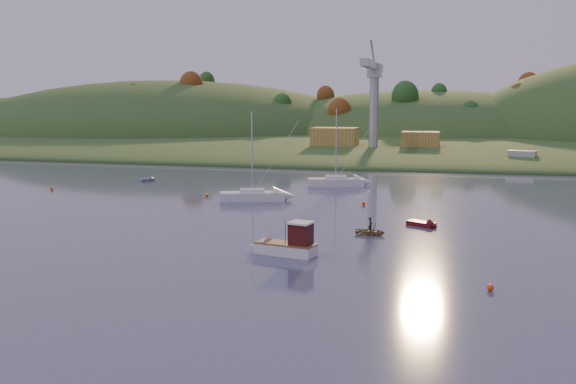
% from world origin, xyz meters
% --- Properties ---
extents(ground, '(500.00, 500.00, 0.00)m').
position_xyz_m(ground, '(0.00, 0.00, 0.00)').
color(ground, '#343955').
rests_on(ground, ground).
extents(far_shore, '(620.00, 220.00, 1.50)m').
position_xyz_m(far_shore, '(0.00, 230.00, 0.00)').
color(far_shore, '#26441B').
rests_on(far_shore, ground).
extents(shore_slope, '(640.00, 150.00, 7.00)m').
position_xyz_m(shore_slope, '(0.00, 165.00, 0.00)').
color(shore_slope, '#26441B').
rests_on(shore_slope, ground).
extents(hill_left_far, '(120.00, 100.00, 32.00)m').
position_xyz_m(hill_left_far, '(-160.00, 215.00, 0.00)').
color(hill_left_far, '#26441B').
rests_on(hill_left_far, ground).
extents(hill_left, '(170.00, 140.00, 44.00)m').
position_xyz_m(hill_left, '(-90.00, 200.00, 0.00)').
color(hill_left, '#26441B').
rests_on(hill_left, ground).
extents(hill_center, '(140.00, 120.00, 36.00)m').
position_xyz_m(hill_center, '(10.00, 210.00, 0.00)').
color(hill_center, '#26441B').
rests_on(hill_center, ground).
extents(hillside_trees, '(280.00, 50.00, 32.00)m').
position_xyz_m(hillside_trees, '(0.00, 185.00, 0.00)').
color(hillside_trees, '#1C4C1B').
rests_on(hillside_trees, ground).
extents(wharf, '(42.00, 16.00, 2.40)m').
position_xyz_m(wharf, '(5.00, 122.00, 1.20)').
color(wharf, slate).
rests_on(wharf, ground).
extents(shed_west, '(11.00, 8.00, 4.80)m').
position_xyz_m(shed_west, '(-8.00, 123.00, 4.80)').
color(shed_west, '#AA8138').
rests_on(shed_west, wharf).
extents(shed_east, '(9.00, 7.00, 4.00)m').
position_xyz_m(shed_east, '(13.00, 124.00, 4.40)').
color(shed_east, '#AA8138').
rests_on(shed_east, wharf).
extents(dock_crane, '(3.20, 28.00, 20.30)m').
position_xyz_m(dock_crane, '(2.00, 118.39, 17.17)').
color(dock_crane, '#B7B7BC').
rests_on(dock_crane, wharf).
extents(fishing_boat, '(6.71, 3.37, 4.10)m').
position_xyz_m(fishing_boat, '(6.76, 18.69, 0.91)').
color(fishing_boat, white).
rests_on(fishing_boat, ground).
extents(sailboat_near, '(9.18, 5.35, 12.21)m').
position_xyz_m(sailboat_near, '(-5.36, 47.83, 0.78)').
color(sailboat_near, white).
rests_on(sailboat_near, ground).
extents(sailboat_far, '(9.36, 4.93, 12.44)m').
position_xyz_m(sailboat_far, '(2.83, 66.32, 0.79)').
color(sailboat_far, white).
rests_on(sailboat_far, ground).
extents(canoe, '(3.33, 2.54, 0.64)m').
position_xyz_m(canoe, '(13.32, 29.18, 0.32)').
color(canoe, olive).
rests_on(canoe, ground).
extents(paddler, '(0.43, 0.60, 1.54)m').
position_xyz_m(paddler, '(13.32, 29.18, 0.77)').
color(paddler, black).
rests_on(paddler, ground).
extents(red_tender, '(3.80, 3.03, 1.26)m').
position_xyz_m(red_tender, '(18.72, 34.74, 0.26)').
color(red_tender, '#4F0B11').
rests_on(red_tender, ground).
extents(grey_dinghy, '(2.66, 2.97, 1.09)m').
position_xyz_m(grey_dinghy, '(-29.42, 64.90, 0.22)').
color(grey_dinghy, '#515E6B').
rests_on(grey_dinghy, ground).
extents(work_vessel, '(13.86, 8.27, 3.36)m').
position_xyz_m(work_vessel, '(35.00, 108.00, 1.20)').
color(work_vessel, '#515D6A').
rests_on(work_vessel, ground).
extents(buoy_0, '(0.50, 0.50, 0.50)m').
position_xyz_m(buoy_0, '(24.26, 11.62, 0.25)').
color(buoy_0, '#FF4B0D').
rests_on(buoy_0, ground).
extents(buoy_1, '(0.50, 0.50, 0.50)m').
position_xyz_m(buoy_1, '(9.98, 47.86, 0.25)').
color(buoy_1, '#FF4B0D').
rests_on(buoy_1, ground).
extents(buoy_2, '(0.50, 0.50, 0.50)m').
position_xyz_m(buoy_2, '(-38.65, 50.26, 0.25)').
color(buoy_2, '#FF4B0D').
rests_on(buoy_2, ground).
extents(buoy_3, '(0.50, 0.50, 0.50)m').
position_xyz_m(buoy_3, '(-12.81, 49.71, 0.25)').
color(buoy_3, '#FF4B0D').
rests_on(buoy_3, ground).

